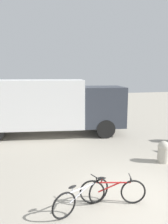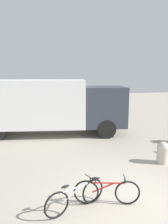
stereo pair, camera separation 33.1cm
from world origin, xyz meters
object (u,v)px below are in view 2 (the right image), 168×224
object	(u,v)px
delivery_truck	(48,104)
bicycle_middle	(107,192)
bicycle_near	(76,197)
bollard_near_bench	(163,152)

from	to	relation	value
delivery_truck	bicycle_middle	distance (m)	7.19
bicycle_near	bicycle_middle	xyz separation A→B (m)	(0.82, 0.06, 0.00)
bollard_near_bench	bicycle_middle	bearing A→B (deg)	-145.03
bicycle_near	delivery_truck	bearing A→B (deg)	68.77
bicycle_near	bollard_near_bench	xyz separation A→B (m)	(3.71, 2.08, 0.09)
delivery_truck	bicycle_near	world-z (taller)	delivery_truck
bollard_near_bench	bicycle_near	bearing A→B (deg)	-150.68
delivery_truck	bollard_near_bench	distance (m)	6.41
bicycle_middle	bicycle_near	bearing A→B (deg)	-161.19
bicycle_near	bollard_near_bench	distance (m)	4.25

